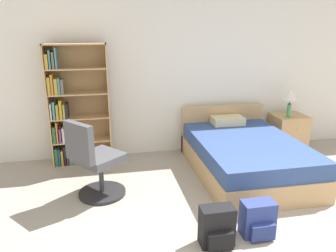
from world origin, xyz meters
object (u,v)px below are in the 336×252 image
(bookshelf, at_px, (72,110))
(water_bottle, at_px, (289,111))
(bed, at_px, (244,155))
(backpack_blue, at_px, (258,220))
(backpack_black, at_px, (217,227))
(table_lamp, at_px, (290,96))
(office_chair, at_px, (95,163))
(nightstand, at_px, (288,132))

(bookshelf, bearing_deg, water_bottle, -3.43)
(bookshelf, distance_m, bed, 2.57)
(water_bottle, xyz_separation_m, backpack_blue, (-1.48, -2.02, -0.53))
(backpack_blue, bearing_deg, backpack_black, -171.81)
(table_lamp, distance_m, backpack_blue, 2.71)
(table_lamp, xyz_separation_m, backpack_black, (-1.98, -2.17, -0.74))
(table_lamp, relative_size, backpack_black, 1.13)
(office_chair, bearing_deg, table_lamp, 17.92)
(office_chair, relative_size, table_lamp, 2.22)
(nightstand, bearing_deg, water_bottle, -130.66)
(office_chair, height_order, nightstand, office_chair)
(backpack_black, bearing_deg, water_bottle, 47.28)
(office_chair, relative_size, nightstand, 1.67)
(water_bottle, height_order, backpack_blue, water_bottle)
(bookshelf, height_order, water_bottle, bookshelf)
(water_bottle, distance_m, backpack_black, 2.89)
(backpack_black, bearing_deg, bed, 58.00)
(nightstand, bearing_deg, office_chair, -161.77)
(bookshelf, bearing_deg, backpack_blue, -49.53)
(nightstand, height_order, backpack_blue, nightstand)
(table_lamp, bearing_deg, water_bottle, -120.63)
(water_bottle, bearing_deg, backpack_black, -132.72)
(bookshelf, xyz_separation_m, backpack_blue, (1.90, -2.23, -0.66))
(nightstand, relative_size, backpack_black, 1.50)
(backpack_black, bearing_deg, table_lamp, 47.67)
(table_lamp, relative_size, backpack_blue, 1.23)
(bookshelf, relative_size, table_lamp, 4.00)
(office_chair, distance_m, table_lamp, 3.31)
(bed, xyz_separation_m, table_lamp, (1.06, 0.69, 0.66))
(bed, xyz_separation_m, nightstand, (1.11, 0.73, 0.03))
(bookshelf, height_order, nightstand, bookshelf)
(backpack_blue, bearing_deg, bed, 71.55)
(backpack_black, bearing_deg, backpack_blue, 8.19)
(bed, relative_size, water_bottle, 8.59)
(bed, distance_m, backpack_blue, 1.49)
(office_chair, height_order, backpack_black, office_chair)
(bookshelf, bearing_deg, backpack_black, -57.72)
(water_bottle, xyz_separation_m, backpack_black, (-1.93, -2.09, -0.52))
(backpack_black, bearing_deg, nightstand, 47.39)
(bed, distance_m, table_lamp, 1.43)
(bed, height_order, table_lamp, table_lamp)
(bed, xyz_separation_m, backpack_black, (-0.92, -1.48, -0.08))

